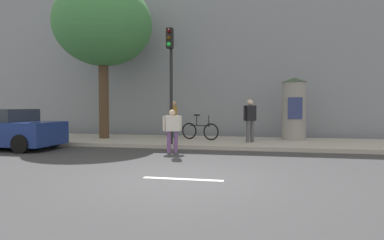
% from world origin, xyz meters
% --- Properties ---
extents(ground_plane, '(80.00, 80.00, 0.00)m').
position_xyz_m(ground_plane, '(0.00, 0.00, 0.00)').
color(ground_plane, '#38383A').
extents(sidewalk_curb, '(36.00, 4.00, 0.15)m').
position_xyz_m(sidewalk_curb, '(0.00, 7.00, 0.07)').
color(sidewalk_curb, '#B2ADA3').
rests_on(sidewalk_curb, ground_plane).
extents(lane_markings, '(25.80, 0.16, 0.01)m').
position_xyz_m(lane_markings, '(0.00, 0.00, 0.00)').
color(lane_markings, silver).
rests_on(lane_markings, ground_plane).
extents(building_backdrop, '(36.00, 5.00, 8.78)m').
position_xyz_m(building_backdrop, '(0.00, 12.00, 4.39)').
color(building_backdrop, gray).
rests_on(building_backdrop, ground_plane).
extents(traffic_light, '(0.24, 0.45, 4.37)m').
position_xyz_m(traffic_light, '(-1.72, 5.24, 3.08)').
color(traffic_light, black).
rests_on(traffic_light, sidewalk_curb).
extents(poster_column, '(1.07, 1.07, 2.67)m').
position_xyz_m(poster_column, '(3.03, 7.89, 1.50)').
color(poster_column, gray).
rests_on(poster_column, sidewalk_curb).
extents(street_tree, '(4.36, 4.36, 6.97)m').
position_xyz_m(street_tree, '(-5.30, 6.97, 5.23)').
color(street_tree, '#4C3826').
rests_on(street_tree, sidewalk_curb).
extents(pedestrian_near_pole, '(0.60, 0.51, 1.48)m').
position_xyz_m(pedestrian_near_pole, '(-1.31, 3.95, 0.88)').
color(pedestrian_near_pole, '#724C84').
rests_on(pedestrian_near_pole, ground_plane).
extents(pedestrian_in_dark_shirt, '(0.27, 0.59, 1.70)m').
position_xyz_m(pedestrian_in_dark_shirt, '(-2.29, 7.85, 1.14)').
color(pedestrian_in_dark_shirt, '#1E5938').
rests_on(pedestrian_in_dark_shirt, sidewalk_curb).
extents(pedestrian_in_red_top, '(0.50, 0.47, 1.71)m').
position_xyz_m(pedestrian_in_red_top, '(1.22, 6.54, 1.16)').
color(pedestrian_in_red_top, '#4C4C51').
rests_on(pedestrian_in_red_top, sidewalk_curb).
extents(bicycle_leaning, '(1.71, 0.56, 1.09)m').
position_xyz_m(bicycle_leaning, '(-0.93, 7.16, 0.54)').
color(bicycle_leaning, black).
rests_on(bicycle_leaning, sidewalk_curb).
extents(parked_car_dark, '(4.35, 2.05, 1.49)m').
position_xyz_m(parked_car_dark, '(-7.86, 3.74, 0.73)').
color(parked_car_dark, navy).
rests_on(parked_car_dark, ground_plane).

